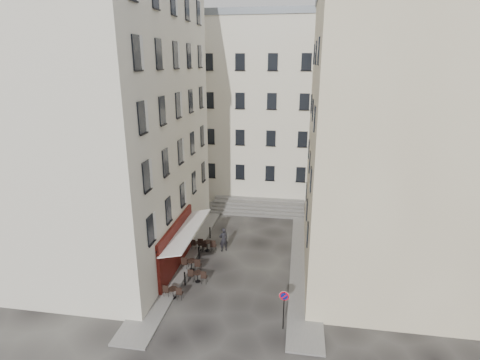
% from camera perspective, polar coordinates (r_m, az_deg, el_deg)
% --- Properties ---
extents(ground, '(90.00, 90.00, 0.00)m').
position_cam_1_polar(ground, '(25.86, -0.54, -15.14)').
color(ground, black).
rests_on(ground, ground).
extents(sidewalk_left, '(2.00, 22.00, 0.12)m').
position_cam_1_polar(sidewalk_left, '(30.14, -7.83, -10.13)').
color(sidewalk_left, slate).
rests_on(sidewalk_left, ground).
extents(sidewalk_right, '(2.00, 18.00, 0.12)m').
position_cam_1_polar(sidewalk_right, '(28.15, 9.81, -12.36)').
color(sidewalk_right, slate).
rests_on(sidewalk_right, ground).
extents(building_left, '(12.20, 16.20, 20.60)m').
position_cam_1_polar(building_left, '(28.52, -21.07, 9.01)').
color(building_left, beige).
rests_on(building_left, ground).
extents(building_right, '(12.20, 14.20, 18.60)m').
position_cam_1_polar(building_right, '(26.30, 24.11, 5.81)').
color(building_right, '#C0B28E').
rests_on(building_right, ground).
extents(building_back, '(18.20, 10.20, 18.60)m').
position_cam_1_polar(building_back, '(41.01, 2.55, 10.96)').
color(building_back, beige).
rests_on(building_back, ground).
extents(cafe_storefront, '(1.74, 7.30, 3.50)m').
position_cam_1_polar(cafe_storefront, '(26.73, -9.47, -9.61)').
color(cafe_storefront, '#451009').
rests_on(cafe_storefront, ground).
extents(stone_steps, '(9.00, 3.15, 0.80)m').
position_cam_1_polar(stone_steps, '(36.83, 2.75, -4.13)').
color(stone_steps, '#63605E').
rests_on(stone_steps, ground).
extents(bollard_near, '(0.12, 0.12, 0.98)m').
position_cam_1_polar(bollard_near, '(25.44, -8.41, -14.56)').
color(bollard_near, black).
rests_on(bollard_near, ground).
extents(bollard_mid, '(0.12, 0.12, 0.98)m').
position_cam_1_polar(bollard_mid, '(28.33, -6.29, -10.90)').
color(bollard_mid, black).
rests_on(bollard_mid, ground).
extents(bollard_far, '(0.12, 0.12, 0.98)m').
position_cam_1_polar(bollard_far, '(31.35, -4.60, -7.93)').
color(bollard_far, black).
rests_on(bollard_far, ground).
extents(no_parking_sign, '(0.54, 0.11, 2.36)m').
position_cam_1_polar(no_parking_sign, '(21.16, 6.71, -18.09)').
color(no_parking_sign, black).
rests_on(no_parking_sign, ground).
extents(bistro_table_a, '(1.24, 0.58, 0.87)m').
position_cam_1_polar(bistro_table_a, '(24.38, -10.14, -16.44)').
color(bistro_table_a, black).
rests_on(bistro_table_a, ground).
extents(bistro_table_b, '(1.30, 0.61, 0.91)m').
position_cam_1_polar(bistro_table_b, '(25.68, -6.45, -14.31)').
color(bistro_table_b, black).
rests_on(bistro_table_b, ground).
extents(bistro_table_c, '(1.42, 0.66, 1.00)m').
position_cam_1_polar(bistro_table_c, '(26.94, -7.39, -12.59)').
color(bistro_table_c, black).
rests_on(bistro_table_c, ground).
extents(bistro_table_d, '(1.42, 0.67, 1.00)m').
position_cam_1_polar(bistro_table_d, '(29.35, -5.00, -9.83)').
color(bistro_table_d, black).
rests_on(bistro_table_d, ground).
extents(bistro_table_e, '(1.26, 0.59, 0.88)m').
position_cam_1_polar(bistro_table_e, '(29.51, -6.22, -9.84)').
color(bistro_table_e, black).
rests_on(bistro_table_e, ground).
extents(pedestrian, '(0.84, 0.77, 1.92)m').
position_cam_1_polar(pedestrian, '(29.09, -2.52, -9.05)').
color(pedestrian, black).
rests_on(pedestrian, ground).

